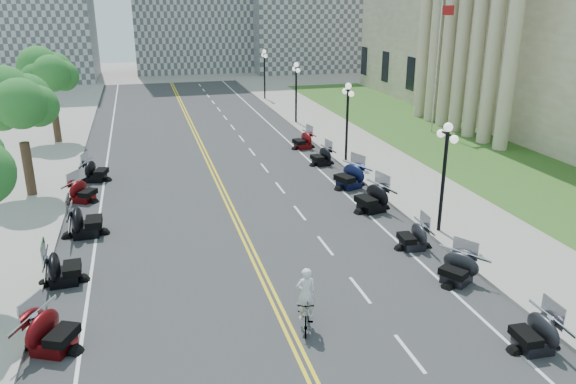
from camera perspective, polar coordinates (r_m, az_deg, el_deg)
ground at (r=20.12m, az=-1.33°, el=-11.07°), size 160.00×160.00×0.00m
road at (r=29.03m, az=-5.98°, el=-1.34°), size 16.00×90.00×0.01m
centerline_yellow_a at (r=29.01m, az=-6.21°, el=-1.34°), size 0.12×90.00×0.00m
centerline_yellow_b at (r=29.05m, az=-5.74°, el=-1.30°), size 0.12×90.00×0.00m
edge_line_north at (r=30.58m, az=5.94°, el=-0.24°), size 0.12×90.00×0.00m
edge_line_south at (r=28.85m, az=-18.63°, el=-2.40°), size 0.12×90.00×0.00m
lane_dash_5 at (r=17.93m, az=12.25°, el=-15.71°), size 0.12×2.00×0.00m
lane_dash_6 at (r=20.99m, az=7.32°, el=-9.82°), size 0.12×2.00×0.00m
lane_dash_7 at (r=24.33m, az=3.81°, el=-5.45°), size 0.12×2.00×0.00m
lane_dash_8 at (r=27.84m, az=1.20°, el=-2.13°), size 0.12×2.00×0.00m
lane_dash_9 at (r=31.47m, az=-0.81°, el=0.43°), size 0.12×2.00×0.00m
lane_dash_10 at (r=35.18m, az=-2.40°, el=2.46°), size 0.12×2.00×0.00m
lane_dash_11 at (r=38.94m, az=-3.68°, el=4.10°), size 0.12×2.00×0.00m
lane_dash_12 at (r=42.75m, az=-4.75°, el=5.45°), size 0.12×2.00×0.00m
lane_dash_13 at (r=46.60m, az=-5.64°, el=6.57°), size 0.12×2.00×0.00m
lane_dash_14 at (r=50.46m, az=-6.40°, el=7.52°), size 0.12×2.00×0.00m
lane_dash_15 at (r=54.35m, az=-7.05°, el=8.33°), size 0.12×2.00×0.00m
lane_dash_16 at (r=58.25m, az=-7.62°, el=9.04°), size 0.12×2.00×0.00m
lane_dash_17 at (r=62.16m, az=-8.12°, el=9.65°), size 0.12×2.00×0.00m
lane_dash_18 at (r=66.09m, az=-8.56°, el=10.19°), size 0.12×2.00×0.00m
lane_dash_19 at (r=70.02m, az=-8.95°, el=10.67°), size 0.12×2.00×0.00m
sidewalk_north at (r=32.19m, az=12.79°, el=0.49°), size 5.00×90.00×0.15m
sidewalk_south at (r=29.45m, az=-26.60°, el=-2.91°), size 5.00×90.00×0.15m
lawn at (r=42.23m, az=16.34°, el=4.61°), size 9.00×60.00×0.10m
street_lamp_2 at (r=25.56m, az=15.50°, el=1.33°), size 0.50×1.20×4.90m
street_lamp_3 at (r=36.04m, az=6.02°, el=7.03°), size 0.50×1.20×4.90m
street_lamp_4 at (r=47.25m, az=0.83°, el=10.03°), size 0.50×1.20×4.90m
street_lamp_5 at (r=58.77m, az=-2.40°, el=11.83°), size 0.50×1.20×4.90m
flagpole at (r=45.00m, az=14.87°, el=12.03°), size 1.10×0.20×10.00m
tree_3 at (r=31.94m, az=-25.67°, el=7.62°), size 4.80×4.80×9.20m
tree_4 at (r=43.65m, az=-23.04°, el=10.63°), size 4.80×4.80×9.20m
motorcycle_n_4 at (r=18.89m, az=23.79°, el=-12.82°), size 1.90×1.90×1.28m
motorcycle_n_5 at (r=21.98m, az=16.83°, el=-7.31°), size 2.50×2.50×1.27m
motorcycle_n_6 at (r=24.38m, az=12.59°, el=-4.28°), size 1.87×1.87×1.23m
motorcycle_n_7 at (r=28.17m, az=8.51°, el=-0.47°), size 2.59×2.59×1.51m
motorcycle_n_8 at (r=31.48m, az=6.25°, el=1.74°), size 2.75×2.75×1.50m
motorcycle_n_9 at (r=35.71m, az=3.41°, el=3.74°), size 2.07×2.07×1.27m
motorcycle_n_10 at (r=39.60m, az=1.51°, el=5.36°), size 2.18×2.18×1.32m
motorcycle_s_5 at (r=18.69m, az=-22.87°, el=-12.80°), size 2.70×2.70×1.41m
motorcycle_s_6 at (r=22.60m, az=-21.92°, el=-6.99°), size 2.11×2.11×1.40m
motorcycle_s_7 at (r=26.58m, az=-19.91°, el=-2.64°), size 2.24×2.24×1.54m
motorcycle_s_8 at (r=31.08m, az=-20.12°, el=0.19°), size 2.47×2.47×1.26m
motorcycle_s_9 at (r=34.34m, az=-18.97°, el=2.16°), size 2.39×2.39×1.37m
bicycle at (r=18.43m, az=1.79°, el=-12.15°), size 1.02×1.93×1.12m
cyclist_rider at (r=17.71m, az=1.84°, el=-8.13°), size 0.65×0.43×1.79m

